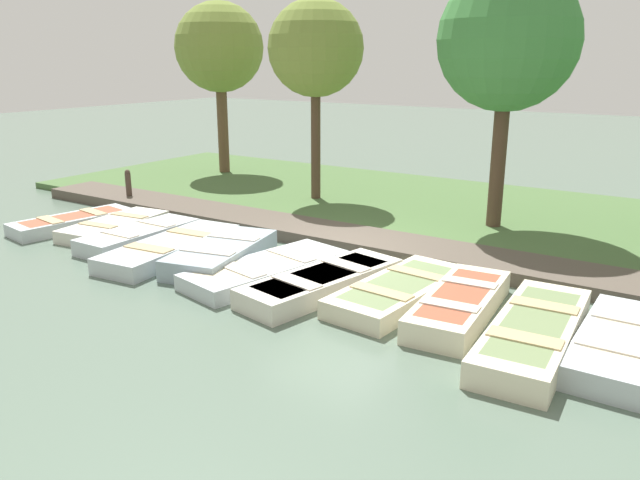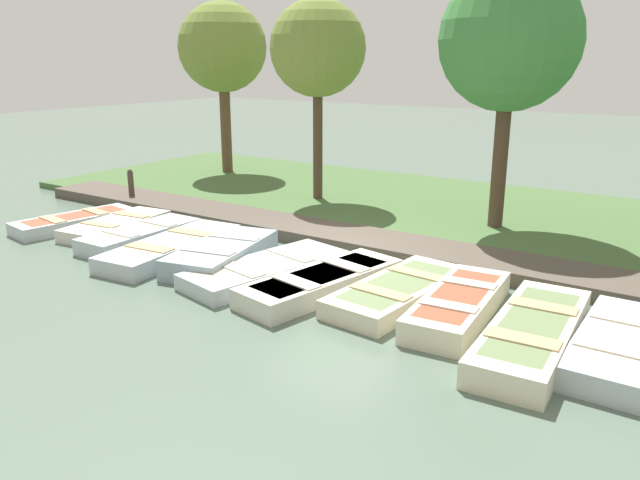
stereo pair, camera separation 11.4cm
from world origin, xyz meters
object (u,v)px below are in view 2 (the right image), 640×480
at_px(rowboat_6, 322,282).
at_px(park_tree_center, 510,41).
at_px(rowboat_1, 116,225).
at_px(park_tree_far_left, 223,49).
at_px(rowboat_8, 459,305).
at_px(rowboat_3, 172,247).
at_px(rowboat_4, 222,253).
at_px(park_tree_left, 318,49).
at_px(rowboat_9, 532,334).
at_px(mooring_post_near, 131,187).
at_px(rowboat_2, 141,236).
at_px(rowboat_0, 75,221).
at_px(rowboat_5, 267,269).
at_px(rowboat_7, 399,291).
at_px(rowboat_10, 624,347).

relative_size(rowboat_6, park_tree_center, 0.57).
relative_size(rowboat_1, park_tree_far_left, 0.48).
bearing_deg(rowboat_8, rowboat_1, -96.76).
bearing_deg(rowboat_3, park_tree_center, 131.41).
distance_m(rowboat_4, park_tree_left, 7.02).
xyz_separation_m(rowboat_9, park_tree_center, (-5.69, -2.49, 4.20)).
xyz_separation_m(rowboat_3, park_tree_center, (-5.53, 5.14, 4.22)).
height_order(rowboat_4, rowboat_6, rowboat_4).
bearing_deg(mooring_post_near, park_tree_left, 124.52).
xyz_separation_m(mooring_post_near, park_tree_center, (-2.80, 9.65, 3.89)).
bearing_deg(mooring_post_near, rowboat_2, 52.54).
xyz_separation_m(rowboat_0, park_tree_left, (-5.50, 3.56, 4.11)).
relative_size(rowboat_8, park_tree_left, 0.54).
distance_m(rowboat_3, rowboat_5, 2.53).
height_order(rowboat_8, park_tree_left, park_tree_left).
relative_size(rowboat_1, park_tree_center, 0.47).
bearing_deg(rowboat_6, mooring_post_near, -96.76).
bearing_deg(rowboat_3, rowboat_1, -108.51).
bearing_deg(park_tree_left, rowboat_6, 34.54).
height_order(rowboat_2, rowboat_7, rowboat_2).
bearing_deg(park_tree_center, rowboat_10, 34.32).
height_order(rowboat_0, park_tree_far_left, park_tree_far_left).
bearing_deg(rowboat_0, rowboat_7, 99.88).
distance_m(rowboat_3, park_tree_center, 8.65).
bearing_deg(rowboat_0, rowboat_2, 98.30).
bearing_deg(rowboat_1, rowboat_5, 77.38).
distance_m(rowboat_7, park_tree_far_left, 13.31).
distance_m(rowboat_7, park_tree_center, 6.67).
bearing_deg(rowboat_5, park_tree_far_left, -121.93).
xyz_separation_m(rowboat_4, rowboat_10, (0.03, 7.54, -0.03)).
distance_m(rowboat_0, park_tree_center, 11.12).
bearing_deg(rowboat_10, rowboat_4, -90.26).
bearing_deg(park_tree_center, rowboat_5, -25.47).
bearing_deg(park_tree_far_left, mooring_post_near, 8.16).
bearing_deg(park_tree_far_left, rowboat_6, 49.99).
relative_size(rowboat_0, rowboat_2, 1.07).
distance_m(rowboat_10, park_tree_far_left, 16.39).
height_order(rowboat_1, rowboat_9, rowboat_9).
bearing_deg(rowboat_9, park_tree_far_left, -124.22).
height_order(rowboat_6, park_tree_center, park_tree_center).
height_order(rowboat_0, mooring_post_near, mooring_post_near).
distance_m(park_tree_far_left, park_tree_left, 5.40).
distance_m(rowboat_0, rowboat_7, 8.88).
bearing_deg(park_tree_center, rowboat_0, -59.11).
relative_size(rowboat_5, park_tree_center, 0.58).
bearing_deg(rowboat_4, rowboat_3, -94.19).
relative_size(rowboat_1, rowboat_10, 0.96).
xyz_separation_m(park_tree_left, park_tree_center, (0.22, 5.26, 0.13)).
distance_m(rowboat_7, rowboat_9, 2.49).
bearing_deg(rowboat_4, rowboat_8, 78.53).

